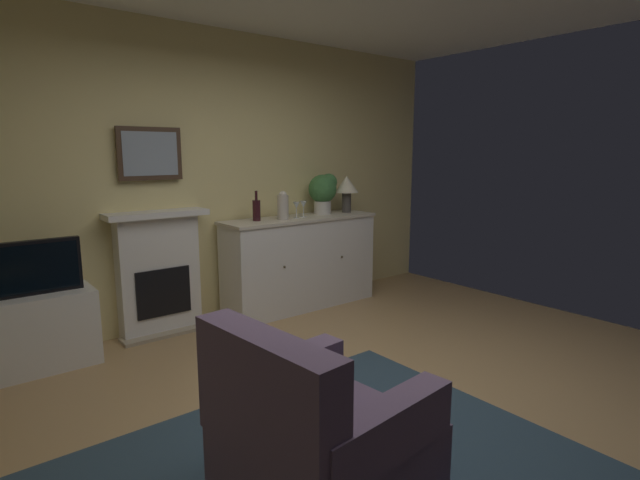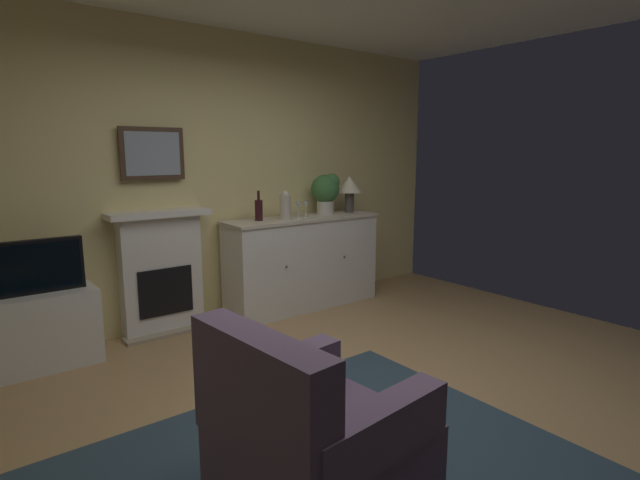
% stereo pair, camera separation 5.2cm
% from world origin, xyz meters
% --- Properties ---
extents(ground_plane, '(5.73, 4.61, 0.10)m').
position_xyz_m(ground_plane, '(0.00, 0.00, -0.05)').
color(ground_plane, tan).
rests_on(ground_plane, ground).
extents(wall_rear, '(5.73, 0.06, 2.73)m').
position_xyz_m(wall_rear, '(0.00, 2.27, 1.36)').
color(wall_rear, '#EAD68C').
rests_on(wall_rear, ground_plane).
extents(area_rug, '(2.57, 1.99, 0.02)m').
position_xyz_m(area_rug, '(-0.72, -0.35, 0.01)').
color(area_rug, '#2D4251').
rests_on(area_rug, ground_plane).
extents(fireplace_unit, '(0.87, 0.30, 1.10)m').
position_xyz_m(fireplace_unit, '(-0.57, 2.15, 0.55)').
color(fireplace_unit, white).
rests_on(fireplace_unit, ground_plane).
extents(framed_picture, '(0.55, 0.04, 0.45)m').
position_xyz_m(framed_picture, '(-0.57, 2.19, 1.59)').
color(framed_picture, '#473323').
extents(sideboard_cabinet, '(1.69, 0.49, 0.95)m').
position_xyz_m(sideboard_cabinet, '(0.85, 1.97, 0.48)').
color(sideboard_cabinet, white).
rests_on(sideboard_cabinet, ground_plane).
extents(table_lamp, '(0.26, 0.26, 0.40)m').
position_xyz_m(table_lamp, '(1.48, 1.97, 1.23)').
color(table_lamp, '#4C4742').
rests_on(table_lamp, sideboard_cabinet).
extents(wine_bottle, '(0.08, 0.08, 0.29)m').
position_xyz_m(wine_bottle, '(0.36, 2.01, 1.06)').
color(wine_bottle, '#331419').
rests_on(wine_bottle, sideboard_cabinet).
extents(wine_glass_left, '(0.07, 0.07, 0.16)m').
position_xyz_m(wine_glass_left, '(0.77, 1.92, 1.07)').
color(wine_glass_left, silver).
rests_on(wine_glass_left, sideboard_cabinet).
extents(wine_glass_center, '(0.07, 0.07, 0.16)m').
position_xyz_m(wine_glass_center, '(0.88, 1.95, 1.07)').
color(wine_glass_center, silver).
rests_on(wine_glass_center, sideboard_cabinet).
extents(vase_decorative, '(0.11, 0.11, 0.28)m').
position_xyz_m(vase_decorative, '(0.61, 1.92, 1.09)').
color(vase_decorative, beige).
rests_on(vase_decorative, sideboard_cabinet).
extents(tv_cabinet, '(0.75, 0.42, 0.58)m').
position_xyz_m(tv_cabinet, '(-1.55, 1.98, 0.29)').
color(tv_cabinet, white).
rests_on(tv_cabinet, ground_plane).
extents(tv_set, '(0.62, 0.07, 0.40)m').
position_xyz_m(tv_set, '(-1.55, 1.96, 0.78)').
color(tv_set, black).
rests_on(tv_set, tv_cabinet).
extents(potted_plant_small, '(0.30, 0.30, 0.43)m').
position_xyz_m(potted_plant_small, '(1.19, 2.01, 1.21)').
color(potted_plant_small, beige).
rests_on(potted_plant_small, sideboard_cabinet).
extents(armchair, '(0.87, 0.84, 0.92)m').
position_xyz_m(armchair, '(-0.90, -0.52, 0.38)').
color(armchair, '#604C66').
rests_on(armchair, ground_plane).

